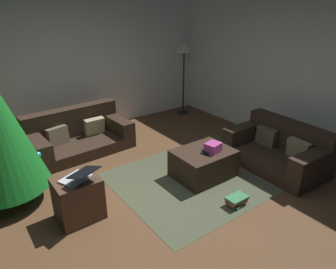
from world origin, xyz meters
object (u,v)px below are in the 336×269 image
couch_right (279,150)px  gift_box (213,147)px  ottoman (203,163)px  book_stack (237,201)px  tv_remote (205,152)px  side_table (78,198)px  laptop (79,176)px  couch_left (78,136)px  corner_lamp (184,52)px

couch_right → gift_box: couch_right is taller
ottoman → book_stack: ottoman is taller
tv_remote → side_table: size_ratio=0.30×
side_table → laptop: bearing=-66.0°
couch_left → couch_right: size_ratio=1.14×
gift_box → laptop: bearing=174.1°
laptop → book_stack: laptop is taller
couch_right → side_table: 3.16m
ottoman → couch_right: bearing=-21.0°
gift_box → tv_remote: bearing=162.0°
book_stack → corner_lamp: bearing=62.2°
ottoman → side_table: (-1.88, 0.16, 0.06)m
couch_right → corner_lamp: 3.16m
corner_lamp → laptop: bearing=-145.7°
corner_lamp → gift_box: bearing=-120.3°
gift_box → book_stack: gift_box is taller
gift_box → tv_remote: gift_box is taller
tv_remote → book_stack: size_ratio=0.57×
tv_remote → book_stack: (-0.12, -0.76, -0.37)m
couch_right → laptop: laptop is taller
couch_left → side_table: 1.96m
tv_remote → side_table: side_table is taller
tv_remote → couch_left: bearing=143.4°
couch_left → side_table: (-0.69, -1.84, 0.00)m
ottoman → tv_remote: 0.23m
tv_remote → laptop: 1.85m
ottoman → book_stack: size_ratio=3.03×
gift_box → side_table: 2.00m
ottoman → gift_box: size_ratio=3.92×
side_table → corner_lamp: size_ratio=0.32×
ottoman → book_stack: (-0.14, -0.81, -0.14)m
side_table → laptop: (0.02, -0.05, 0.33)m
couch_right → side_table: couch_right is taller
ottoman → gift_box: 0.31m
laptop → gift_box: bearing=-5.9°
ottoman → book_stack: 0.84m
couch_right → book_stack: size_ratio=5.47×
ottoman → corner_lamp: (1.58, 2.45, 1.21)m
ottoman → side_table: bearing=175.1°
gift_box → laptop: size_ratio=0.44×
couch_right → side_table: bearing=80.4°
couch_left → gift_box: couch_left is taller
gift_box → side_table: gift_box is taller
couch_left → book_stack: size_ratio=6.27×
couch_right → gift_box: size_ratio=7.08×
couch_left → couch_right: couch_left is taller
couch_left → side_table: couch_left is taller
couch_left → ottoman: bearing=117.5°
gift_box → book_stack: (-0.24, -0.72, -0.42)m
couch_left → side_table: size_ratio=3.27×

